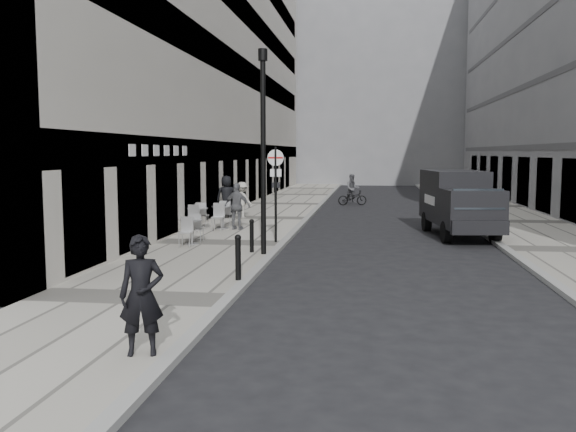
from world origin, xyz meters
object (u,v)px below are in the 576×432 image
cyclist (352,193)px  lamppost (263,142)px  sign_post (276,181)px  walking_man (142,295)px  panel_van (458,200)px

cyclist → lamppost: bearing=-109.9°
sign_post → lamppost: size_ratio=0.54×
walking_man → lamppost: size_ratio=0.30×
panel_van → cyclist: bearing=101.5°
lamppost → cyclist: bearing=83.7°
lamppost → cyclist: (1.99, 18.17, -2.64)m
cyclist → panel_van: bearing=-85.3°
sign_post → cyclist: sign_post is taller
walking_man → lamppost: lamppost is taller
sign_post → cyclist: size_ratio=1.74×
sign_post → lamppost: 2.67m
walking_man → panel_van: size_ratio=0.33×
lamppost → panel_van: size_ratio=1.11×
walking_man → panel_van: bearing=50.7°
sign_post → cyclist: 15.99m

